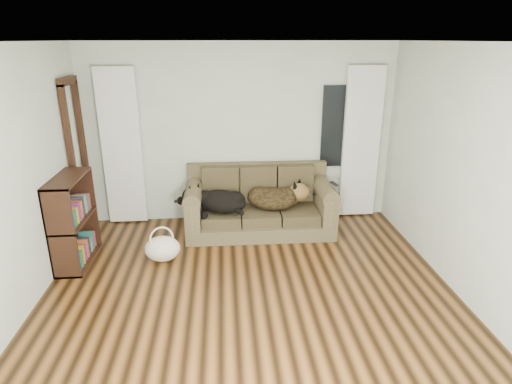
{
  "coord_description": "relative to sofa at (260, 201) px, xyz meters",
  "views": [
    {
      "loc": [
        -0.24,
        -3.68,
        2.62
      ],
      "look_at": [
        0.17,
        1.6,
        0.72
      ],
      "focal_mm": 30.0,
      "sensor_mm": 36.0,
      "label": 1
    }
  ],
  "objects": [
    {
      "name": "floor",
      "position": [
        -0.24,
        -1.97,
        -0.45
      ],
      "size": [
        5.0,
        5.0,
        0.0
      ],
      "primitive_type": "plane",
      "color": "black",
      "rests_on": "ground"
    },
    {
      "name": "ceiling",
      "position": [
        -0.24,
        -1.97,
        2.15
      ],
      "size": [
        5.0,
        5.0,
        0.0
      ],
      "primitive_type": "plane",
      "color": "white",
      "rests_on": "ground"
    },
    {
      "name": "wall_back",
      "position": [
        -0.24,
        0.53,
        0.85
      ],
      "size": [
        4.5,
        0.04,
        2.6
      ],
      "primitive_type": "cube",
      "color": "silver",
      "rests_on": "ground"
    },
    {
      "name": "wall_right",
      "position": [
        2.01,
        -1.97,
        0.85
      ],
      "size": [
        0.04,
        5.0,
        2.6
      ],
      "primitive_type": "cube",
      "color": "silver",
      "rests_on": "ground"
    },
    {
      "name": "curtain_left",
      "position": [
        -1.94,
        0.45,
        0.7
      ],
      "size": [
        0.55,
        0.08,
        2.25
      ],
      "primitive_type": "cube",
      "color": "white",
      "rests_on": "ground"
    },
    {
      "name": "curtain_right",
      "position": [
        1.56,
        0.45,
        0.7
      ],
      "size": [
        0.55,
        0.08,
        2.25
      ],
      "primitive_type": "cube",
      "color": "white",
      "rests_on": "ground"
    },
    {
      "name": "window_pane",
      "position": [
        1.21,
        0.5,
        0.95
      ],
      "size": [
        0.5,
        0.03,
        1.2
      ],
      "primitive_type": "cube",
      "color": "black",
      "rests_on": "wall_back"
    },
    {
      "name": "door_casing",
      "position": [
        -2.44,
        0.07,
        0.6
      ],
      "size": [
        0.07,
        0.6,
        2.1
      ],
      "primitive_type": "cube",
      "color": "black",
      "rests_on": "ground"
    },
    {
      "name": "sofa",
      "position": [
        0.0,
        0.0,
        0.0
      ],
      "size": [
        2.06,
        0.89,
        0.84
      ],
      "primitive_type": "cube",
      "color": "#3F3D1F",
      "rests_on": "floor"
    },
    {
      "name": "dog_black_lab",
      "position": [
        -0.59,
        -0.1,
        0.03
      ],
      "size": [
        0.86,
        0.76,
        0.3
      ],
      "primitive_type": "ellipsoid",
      "rotation": [
        0.0,
        0.0,
        -0.45
      ],
      "color": "black",
      "rests_on": "sofa"
    },
    {
      "name": "dog_shepherd",
      "position": [
        0.22,
        -0.02,
        0.04
      ],
      "size": [
        0.86,
        0.71,
        0.32
      ],
      "primitive_type": "ellipsoid",
      "rotation": [
        0.0,
        0.0,
        2.84
      ],
      "color": "black",
      "rests_on": "sofa"
    },
    {
      "name": "tv_remote",
      "position": [
        1.02,
        -0.15,
        0.28
      ],
      "size": [
        0.08,
        0.17,
        0.02
      ],
      "primitive_type": "cube",
      "rotation": [
        0.0,
        0.0,
        0.19
      ],
      "color": "black",
      "rests_on": "sofa"
    },
    {
      "name": "tote_bag",
      "position": [
        -1.28,
        -0.81,
        -0.29
      ],
      "size": [
        0.44,
        0.34,
        0.32
      ],
      "primitive_type": "ellipsoid",
      "rotation": [
        0.0,
        0.0,
        0.01
      ],
      "color": "silver",
      "rests_on": "floor"
    },
    {
      "name": "bookshelf",
      "position": [
        -2.33,
        -0.74,
        0.05
      ],
      "size": [
        0.38,
        0.9,
        1.1
      ],
      "primitive_type": "cube",
      "rotation": [
        0.0,
        0.0,
        0.06
      ],
      "color": "black",
      "rests_on": "floor"
    }
  ]
}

